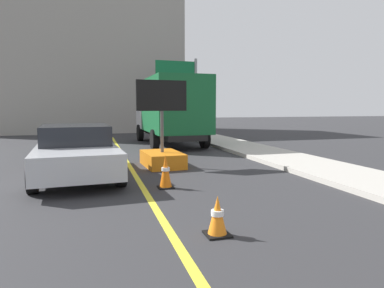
% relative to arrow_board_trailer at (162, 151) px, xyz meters
% --- Properties ---
extents(lane_center_stripe, '(0.14, 36.00, 0.01)m').
position_rel_arrow_board_trailer_xyz_m(lane_center_stripe, '(-1.00, -6.89, -0.48)').
color(lane_center_stripe, yellow).
rests_on(lane_center_stripe, ground).
extents(arrow_board_trailer, '(1.60, 1.86, 2.70)m').
position_rel_arrow_board_trailer_xyz_m(arrow_board_trailer, '(0.00, 0.00, 0.00)').
color(arrow_board_trailer, orange).
rests_on(arrow_board_trailer, ground).
extents(box_truck, '(2.70, 6.64, 3.23)m').
position_rel_arrow_board_trailer_xyz_m(box_truck, '(1.60, 5.99, 1.29)').
color(box_truck, black).
rests_on(box_truck, ground).
extents(pickup_car, '(2.35, 4.95, 1.38)m').
position_rel_arrow_board_trailer_xyz_m(pickup_car, '(-2.53, -0.90, 0.22)').
color(pickup_car, silver).
rests_on(pickup_car, ground).
extents(highway_guide_sign, '(2.79, 0.30, 5.00)m').
position_rel_arrow_board_trailer_xyz_m(highway_guide_sign, '(3.66, 11.09, 2.94)').
color(highway_guide_sign, gray).
rests_on(highway_guide_sign, ground).
extents(far_building_block, '(14.66, 6.33, 10.52)m').
position_rel_arrow_board_trailer_xyz_m(far_building_block, '(-2.83, 17.31, 4.78)').
color(far_building_block, gray).
rests_on(far_building_block, ground).
extents(traffic_cone_mid_lane, '(0.36, 0.36, 0.59)m').
position_rel_arrow_board_trailer_xyz_m(traffic_cone_mid_lane, '(-0.36, -6.00, -0.19)').
color(traffic_cone_mid_lane, black).
rests_on(traffic_cone_mid_lane, ground).
extents(traffic_cone_far_lane, '(0.36, 0.36, 0.78)m').
position_rel_arrow_board_trailer_xyz_m(traffic_cone_far_lane, '(-0.49, -2.90, -0.10)').
color(traffic_cone_far_lane, black).
rests_on(traffic_cone_far_lane, ground).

